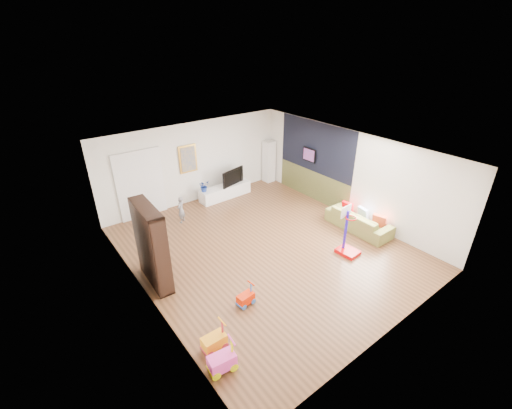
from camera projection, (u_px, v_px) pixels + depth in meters
floor at (265, 247)px, 9.32m from camera, size 6.50×7.50×0.00m
ceiling at (266, 152)px, 8.09m from camera, size 6.50×7.50×0.00m
wall_back at (195, 163)px, 11.35m from camera, size 6.50×0.00×2.70m
wall_front at (398, 279)px, 6.05m from camera, size 6.50×0.00×2.70m
wall_left at (141, 247)px, 6.94m from camera, size 0.00×7.50×2.70m
wall_right at (348, 174)px, 10.46m from camera, size 0.00×7.50×2.70m
navy_accent at (316, 147)px, 11.21m from camera, size 0.01×3.20×1.70m
olive_wainscot at (312, 185)px, 11.83m from camera, size 0.01×3.20×1.00m
doorway at (141, 186)px, 10.43m from camera, size 1.45×0.06×2.10m
painting_back at (188, 159)px, 11.09m from camera, size 0.62×0.06×0.92m
artwork_right at (309, 155)px, 11.46m from camera, size 0.04×0.56×0.46m
media_console at (225, 191)px, 12.01m from camera, size 1.91×0.53×0.44m
tall_cabinet at (269, 161)px, 13.06m from camera, size 0.38×0.38×1.60m
bookshelf at (151, 246)px, 7.64m from camera, size 0.41×1.35×1.96m
sofa at (359, 221)px, 10.04m from camera, size 0.78×1.97×0.57m
basketball_hoop at (351, 232)px, 8.77m from camera, size 0.50×0.59×1.34m
ride_on_yellow at (214, 338)px, 6.21m from camera, size 0.45×0.28×0.59m
ride_on_orange at (246, 295)px, 7.28m from camera, size 0.39×0.27×0.49m
ride_on_pink at (222, 357)px, 5.82m from camera, size 0.50×0.34×0.63m
child at (181, 210)px, 10.36m from camera, size 0.37×0.35×0.85m
tv at (231, 176)px, 11.91m from camera, size 1.00×0.38×0.58m
vase_plant at (204, 186)px, 11.42m from camera, size 0.38×0.34×0.39m
pillow_left at (379, 221)px, 9.70m from camera, size 0.19×0.40×0.38m
pillow_center at (363, 213)px, 10.10m from camera, size 0.17×0.37×0.36m
pillow_right at (348, 207)px, 10.45m from camera, size 0.13×0.35×0.35m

